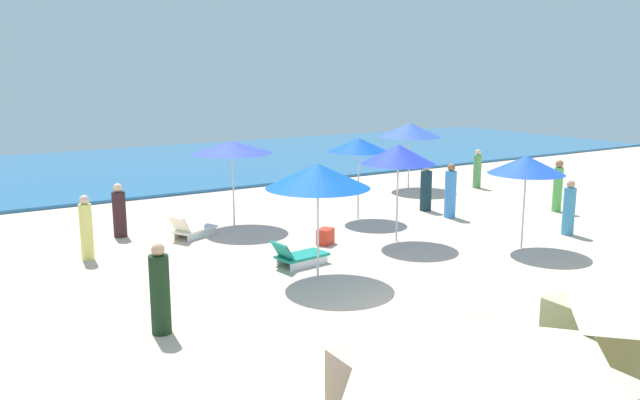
# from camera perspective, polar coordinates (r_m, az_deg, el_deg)

# --- Properties ---
(ground_plane) EXTENTS (60.00, 60.00, 0.00)m
(ground_plane) POSITION_cam_1_polar(r_m,az_deg,el_deg) (12.21, 11.85, -11.00)
(ground_plane) COLOR beige
(ocean) EXTENTS (60.00, 15.21, 0.12)m
(ocean) POSITION_cam_1_polar(r_m,az_deg,el_deg) (31.75, -17.50, 2.67)
(ocean) COLOR #236399
(ocean) RESTS_ON ground_plane
(umbrella_0) EXTENTS (2.34, 2.34, 2.60)m
(umbrella_0) POSITION_cam_1_polar(r_m,az_deg,el_deg) (14.14, -0.20, 2.16)
(umbrella_0) COLOR silver
(umbrella_0) RESTS_ON ground_plane
(lounge_chair_0_0) EXTENTS (1.39, 0.78, 0.65)m
(lounge_chair_0_0) POSITION_cam_1_polar(r_m,az_deg,el_deg) (15.48, -1.91, -4.97)
(lounge_chair_0_0) COLOR silver
(lounge_chair_0_0) RESTS_ON ground_plane
(umbrella_1) EXTENTS (2.48, 2.48, 2.60)m
(umbrella_1) POSITION_cam_1_polar(r_m,az_deg,el_deg) (25.42, 7.97, 6.17)
(umbrella_1) COLOR silver
(umbrella_1) RESTS_ON ground_plane
(umbrella_3) EXTENTS (1.89, 1.89, 2.56)m
(umbrella_3) POSITION_cam_1_polar(r_m,az_deg,el_deg) (20.00, 3.46, 4.90)
(umbrella_3) COLOR silver
(umbrella_3) RESTS_ON ground_plane
(umbrella_4) EXTENTS (1.96, 1.96, 2.45)m
(umbrella_4) POSITION_cam_1_polar(r_m,az_deg,el_deg) (17.40, 17.85, 2.98)
(umbrella_4) COLOR silver
(umbrella_4) RESTS_ON ground_plane
(umbrella_6) EXTENTS (2.38, 2.38, 2.57)m
(umbrella_6) POSITION_cam_1_polar(r_m,az_deg,el_deg) (19.18, -7.80, 4.66)
(umbrella_6) COLOR silver
(umbrella_6) RESTS_ON ground_plane
(lounge_chair_6_0) EXTENTS (1.48, 1.09, 0.69)m
(lounge_chair_6_0) POSITION_cam_1_polar(r_m,az_deg,el_deg) (18.38, -11.27, -2.56)
(lounge_chair_6_0) COLOR silver
(lounge_chair_6_0) RESTS_ON ground_plane
(umbrella_7) EXTENTS (2.00, 2.00, 2.67)m
(umbrella_7) POSITION_cam_1_polar(r_m,az_deg,el_deg) (17.35, 6.96, 4.05)
(umbrella_7) COLOR silver
(umbrella_7) RESTS_ON ground_plane
(beachgoer_0) EXTENTS (0.37, 0.37, 1.72)m
(beachgoer_0) POSITION_cam_1_polar(r_m,az_deg,el_deg) (22.64, 20.34, 1.13)
(beachgoer_0) COLOR #51B051
(beachgoer_0) RESTS_ON ground_plane
(beachgoer_1) EXTENTS (0.46, 0.46, 1.58)m
(beachgoer_1) POSITION_cam_1_polar(r_m,az_deg,el_deg) (19.56, 21.21, -0.76)
(beachgoer_1) COLOR #3D90BE
(beachgoer_1) RESTS_ON ground_plane
(beachgoer_2) EXTENTS (0.42, 0.42, 1.55)m
(beachgoer_2) POSITION_cam_1_polar(r_m,az_deg,el_deg) (26.32, 13.78, 2.62)
(beachgoer_2) COLOR #53A053
(beachgoer_2) RESTS_ON ground_plane
(beachgoer_3) EXTENTS (0.39, 0.39, 1.73)m
(beachgoer_3) POSITION_cam_1_polar(r_m,az_deg,el_deg) (20.79, 11.49, 0.67)
(beachgoer_3) COLOR #3F8DD9
(beachgoer_3) RESTS_ON ground_plane
(beachgoer_4) EXTENTS (0.40, 0.40, 1.63)m
(beachgoer_4) POSITION_cam_1_polar(r_m,az_deg,el_deg) (16.81, -20.02, -2.44)
(beachgoer_4) COLOR #E3E06F
(beachgoer_4) RESTS_ON ground_plane
(beachgoer_5) EXTENTS (0.46, 0.46, 1.55)m
(beachgoer_5) POSITION_cam_1_polar(r_m,az_deg,el_deg) (21.67, 9.38, 0.92)
(beachgoer_5) COLOR #17323D
(beachgoer_5) RESTS_ON ground_plane
(beachgoer_6) EXTENTS (0.40, 0.40, 1.53)m
(beachgoer_6) POSITION_cam_1_polar(r_m,az_deg,el_deg) (18.85, -17.38, -1.03)
(beachgoer_6) COLOR #331D22
(beachgoer_6) RESTS_ON ground_plane
(beachgoer_7) EXTENTS (0.50, 0.50, 1.66)m
(beachgoer_7) POSITION_cam_1_polar(r_m,az_deg,el_deg) (11.79, -14.01, -7.89)
(beachgoer_7) COLOR #17301B
(beachgoer_7) RESTS_ON ground_plane
(cooler_box_0) EXTENTS (0.57, 0.53, 0.43)m
(cooler_box_0) POSITION_cam_1_polar(r_m,az_deg,el_deg) (17.33, 0.48, -3.25)
(cooler_box_0) COLOR red
(cooler_box_0) RESTS_ON ground_plane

